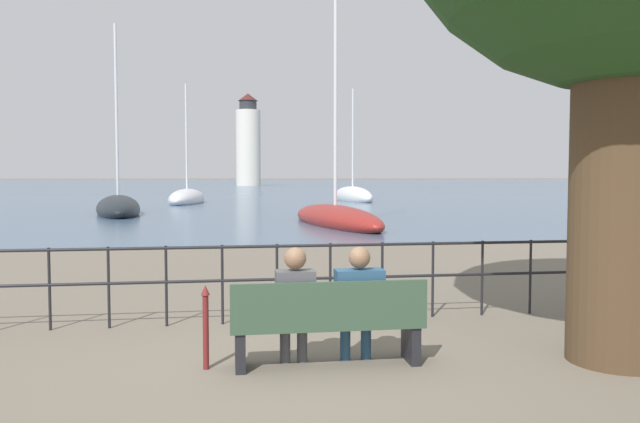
% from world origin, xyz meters
% --- Properties ---
extents(ground_plane, '(1000.00, 1000.00, 0.00)m').
position_xyz_m(ground_plane, '(0.00, 0.00, 0.00)').
color(ground_plane, '#706656').
extents(harbor_water, '(600.00, 300.00, 0.01)m').
position_xyz_m(harbor_water, '(0.00, 161.35, 0.00)').
color(harbor_water, '#47607A').
rests_on(harbor_water, ground_plane).
extents(park_bench, '(1.99, 0.45, 0.90)m').
position_xyz_m(park_bench, '(0.00, -0.06, 0.44)').
color(park_bench, '#334C38').
rests_on(park_bench, ground_plane).
extents(seated_person_left, '(0.40, 0.35, 1.23)m').
position_xyz_m(seated_person_left, '(-0.33, 0.01, 0.68)').
color(seated_person_left, '#4C4C51').
rests_on(seated_person_left, ground_plane).
extents(seated_person_right, '(0.50, 0.35, 1.23)m').
position_xyz_m(seated_person_right, '(0.33, 0.01, 0.68)').
color(seated_person_right, navy).
rests_on(seated_person_right, ground_plane).
extents(promenade_railing, '(12.26, 0.04, 1.05)m').
position_xyz_m(promenade_railing, '(-0.00, 1.96, 0.69)').
color(promenade_railing, black).
rests_on(promenade_railing, ground_plane).
extents(closed_umbrella, '(0.09, 0.09, 0.86)m').
position_xyz_m(closed_umbrella, '(-1.23, 0.05, 0.48)').
color(closed_umbrella, maroon).
rests_on(closed_umbrella, ground_plane).
extents(sailboat_0, '(3.65, 9.08, 10.06)m').
position_xyz_m(sailboat_0, '(-6.51, 26.86, 0.31)').
color(sailboat_0, black).
rests_on(sailboat_0, ground_plane).
extents(sailboat_1, '(2.59, 8.44, 9.19)m').
position_xyz_m(sailboat_1, '(8.75, 41.48, 0.36)').
color(sailboat_1, white).
rests_on(sailboat_1, ground_plane).
extents(sailboat_2, '(3.08, 7.94, 8.91)m').
position_xyz_m(sailboat_2, '(-3.79, 39.08, 0.33)').
color(sailboat_2, silver).
rests_on(sailboat_2, ground_plane).
extents(sailboat_3, '(3.26, 9.03, 12.63)m').
position_xyz_m(sailboat_3, '(3.26, 18.09, 0.30)').
color(sailboat_3, maroon).
rests_on(sailboat_3, ground_plane).
extents(harbor_lighthouse, '(4.85, 4.85, 18.19)m').
position_xyz_m(harbor_lighthouse, '(3.37, 118.19, 8.46)').
color(harbor_lighthouse, silver).
rests_on(harbor_lighthouse, ground_plane).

